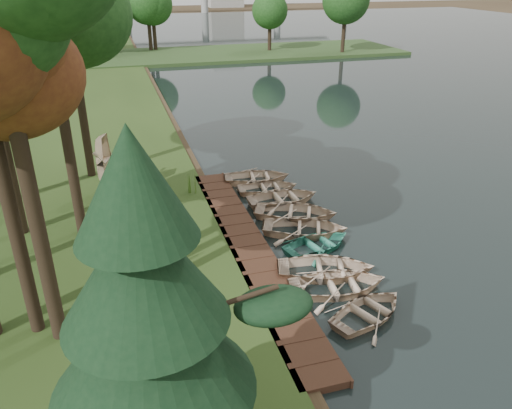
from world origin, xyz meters
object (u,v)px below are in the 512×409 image
object	(u,v)px
rowboat_2	(326,267)
pine_tree	(145,298)
rowboat_0	(369,309)
boardwalk	(248,248)
rowboat_1	(338,282)
stored_rowboat	(110,188)

from	to	relation	value
rowboat_2	pine_tree	xyz separation A→B (m)	(-6.87, -7.35, 5.11)
pine_tree	rowboat_0	bearing A→B (deg)	32.59
boardwalk	rowboat_2	size ratio (longest dim) A/B	4.35
boardwalk	rowboat_0	bearing A→B (deg)	-63.28
rowboat_1	pine_tree	size ratio (longest dim) A/B	0.43
boardwalk	pine_tree	xyz separation A→B (m)	(-4.55, -9.96, 5.39)
pine_tree	boardwalk	bearing A→B (deg)	65.46
boardwalk	rowboat_1	bearing A→B (deg)	-57.62
rowboat_1	rowboat_2	size ratio (longest dim) A/B	0.97
pine_tree	rowboat_1	bearing A→B (deg)	42.38
rowboat_2	pine_tree	size ratio (longest dim) A/B	0.44
stored_rowboat	rowboat_0	bearing A→B (deg)	-129.96
boardwalk	rowboat_2	distance (m)	3.50
rowboat_1	stored_rowboat	world-z (taller)	stored_rowboat
rowboat_0	stored_rowboat	world-z (taller)	stored_rowboat
rowboat_2	stored_rowboat	xyz separation A→B (m)	(-7.62, 9.58, 0.18)
rowboat_1	rowboat_2	world-z (taller)	rowboat_2
rowboat_2	stored_rowboat	world-z (taller)	stored_rowboat
stored_rowboat	rowboat_1	bearing A→B (deg)	-127.31
rowboat_0	stored_rowboat	distance (m)	14.67
rowboat_2	rowboat_0	bearing A→B (deg)	-156.26
rowboat_1	rowboat_0	bearing A→B (deg)	-161.88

